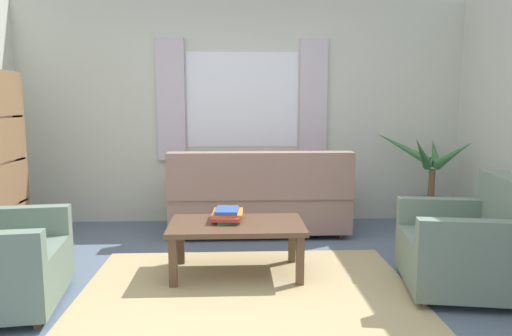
# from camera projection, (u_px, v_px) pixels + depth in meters

# --- Properties ---
(ground_plane) EXTENTS (6.24, 6.24, 0.00)m
(ground_plane) POSITION_uv_depth(u_px,v_px,m) (248.00, 294.00, 3.45)
(ground_plane) COLOR slate
(wall_back) EXTENTS (5.32, 0.12, 2.60)m
(wall_back) POSITION_uv_depth(u_px,v_px,m) (243.00, 113.00, 5.50)
(wall_back) COLOR beige
(wall_back) RESTS_ON ground_plane
(window_with_curtains) EXTENTS (1.98, 0.07, 1.40)m
(window_with_curtains) POSITION_uv_depth(u_px,v_px,m) (243.00, 100.00, 5.40)
(window_with_curtains) COLOR white
(area_rug) EXTENTS (2.50, 1.92, 0.01)m
(area_rug) POSITION_uv_depth(u_px,v_px,m) (248.00, 293.00, 3.45)
(area_rug) COLOR tan
(area_rug) RESTS_ON ground_plane
(couch) EXTENTS (1.90, 0.82, 0.92)m
(couch) POSITION_uv_depth(u_px,v_px,m) (259.00, 200.00, 5.02)
(couch) COLOR gray
(couch) RESTS_ON ground_plane
(armchair_right) EXTENTS (0.95, 0.97, 0.88)m
(armchair_right) POSITION_uv_depth(u_px,v_px,m) (469.00, 246.00, 3.46)
(armchair_right) COLOR slate
(armchair_right) RESTS_ON ground_plane
(coffee_table) EXTENTS (1.10, 0.64, 0.44)m
(coffee_table) POSITION_uv_depth(u_px,v_px,m) (237.00, 230.00, 3.79)
(coffee_table) COLOR brown
(coffee_table) RESTS_ON ground_plane
(book_stack_on_table) EXTENTS (0.27, 0.35, 0.10)m
(book_stack_on_table) POSITION_uv_depth(u_px,v_px,m) (227.00, 215.00, 3.86)
(book_stack_on_table) COLOR #387F4C
(book_stack_on_table) RESTS_ON coffee_table
(potted_plant) EXTENTS (1.09, 0.90, 1.12)m
(potted_plant) POSITION_uv_depth(u_px,v_px,m) (430.00, 194.00, 5.23)
(potted_plant) COLOR #56565B
(potted_plant) RESTS_ON ground_plane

